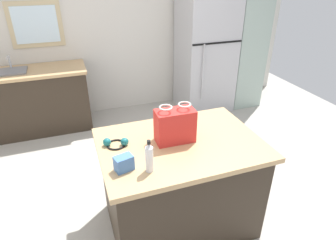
% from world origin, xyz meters
% --- Properties ---
extents(ground, '(6.57, 6.57, 0.00)m').
position_xyz_m(ground, '(0.00, 0.00, 0.00)').
color(ground, '#ADA89E').
extents(back_wall, '(5.47, 0.13, 2.65)m').
position_xyz_m(back_wall, '(-0.02, 2.31, 1.32)').
color(back_wall, silver).
rests_on(back_wall, ground).
extents(kitchen_island, '(1.29, 0.92, 0.87)m').
position_xyz_m(kitchen_island, '(-0.17, -0.35, 0.44)').
color(kitchen_island, '#33281E').
rests_on(kitchen_island, ground).
extents(refrigerator, '(0.79, 0.76, 1.84)m').
position_xyz_m(refrigerator, '(1.14, 1.87, 0.92)').
color(refrigerator, '#B7B7BC').
rests_on(refrigerator, ground).
extents(tall_cabinet, '(0.50, 0.68, 2.26)m').
position_xyz_m(tall_cabinet, '(1.80, 1.87, 1.13)').
color(tall_cabinet, '#9EB2A8').
rests_on(tall_cabinet, ground).
extents(sink_counter, '(1.45, 0.63, 1.07)m').
position_xyz_m(sink_counter, '(-1.43, 1.94, 0.45)').
color(sink_counter, '#33281E').
rests_on(sink_counter, ground).
extents(shopping_bag, '(0.31, 0.17, 0.31)m').
position_xyz_m(shopping_bag, '(-0.20, -0.31, 1.01)').
color(shopping_bag, red).
rests_on(shopping_bag, kitchen_island).
extents(small_box, '(0.14, 0.11, 0.11)m').
position_xyz_m(small_box, '(-0.67, -0.55, 0.92)').
color(small_box, '#4775B7').
rests_on(small_box, kitchen_island).
extents(bottle, '(0.06, 0.06, 0.24)m').
position_xyz_m(bottle, '(-0.50, -0.62, 0.98)').
color(bottle, white).
rests_on(bottle, kitchen_island).
extents(ear_defenders, '(0.19, 0.19, 0.06)m').
position_xyz_m(ear_defenders, '(-0.66, -0.23, 0.89)').
color(ear_defenders, black).
rests_on(ear_defenders, kitchen_island).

